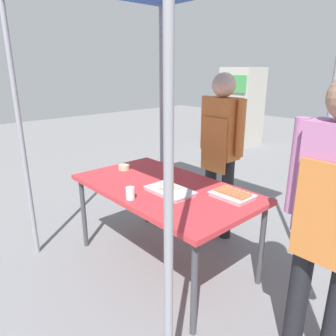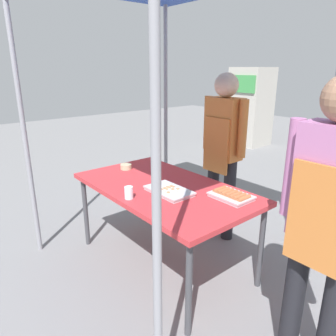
{
  "view_description": "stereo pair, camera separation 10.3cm",
  "coord_description": "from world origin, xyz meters",
  "px_view_note": "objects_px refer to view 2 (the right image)",
  "views": [
    {
      "loc": [
        1.88,
        -1.64,
        1.71
      ],
      "look_at": [
        0.0,
        0.05,
        0.9
      ],
      "focal_mm": 33.71,
      "sensor_mm": 36.0,
      "label": 1
    },
    {
      "loc": [
        1.95,
        -1.56,
        1.71
      ],
      "look_at": [
        0.0,
        0.05,
        0.9
      ],
      "focal_mm": 33.71,
      "sensor_mm": 36.0,
      "label": 2
    }
  ],
  "objects_px": {
    "condiment_bowl": "(126,167)",
    "customer_nearby": "(327,212)",
    "tray_meat_skewers": "(169,191)",
    "neighbor_stall_left": "(250,107)",
    "vendor_woman": "(223,144)",
    "stall_table": "(163,192)",
    "tray_grilled_sausages": "(231,195)",
    "drink_cup_near_edge": "(129,193)"
  },
  "relations": [
    {
      "from": "condiment_bowl",
      "to": "customer_nearby",
      "type": "distance_m",
      "value": 1.96
    },
    {
      "from": "tray_meat_skewers",
      "to": "neighbor_stall_left",
      "type": "bearing_deg",
      "value": 119.51
    },
    {
      "from": "vendor_woman",
      "to": "customer_nearby",
      "type": "xyz_separation_m",
      "value": [
        1.38,
        -0.79,
        0.02
      ]
    },
    {
      "from": "stall_table",
      "to": "condiment_bowl",
      "type": "height_order",
      "value": "condiment_bowl"
    },
    {
      "from": "tray_grilled_sausages",
      "to": "customer_nearby",
      "type": "xyz_separation_m",
      "value": [
        0.81,
        -0.24,
        0.23
      ]
    },
    {
      "from": "vendor_woman",
      "to": "customer_nearby",
      "type": "distance_m",
      "value": 1.59
    },
    {
      "from": "stall_table",
      "to": "condiment_bowl",
      "type": "xyz_separation_m",
      "value": [
        -0.6,
        0.01,
        0.08
      ]
    },
    {
      "from": "tray_grilled_sausages",
      "to": "drink_cup_near_edge",
      "type": "height_order",
      "value": "drink_cup_near_edge"
    },
    {
      "from": "tray_grilled_sausages",
      "to": "condiment_bowl",
      "type": "distance_m",
      "value": 1.16
    },
    {
      "from": "condiment_bowl",
      "to": "customer_nearby",
      "type": "xyz_separation_m",
      "value": [
        1.94,
        -0.02,
        0.23
      ]
    },
    {
      "from": "tray_grilled_sausages",
      "to": "tray_meat_skewers",
      "type": "distance_m",
      "value": 0.49
    },
    {
      "from": "customer_nearby",
      "to": "vendor_woman",
      "type": "bearing_deg",
      "value": 150.12
    },
    {
      "from": "tray_meat_skewers",
      "to": "drink_cup_near_edge",
      "type": "bearing_deg",
      "value": -109.19
    },
    {
      "from": "tray_meat_skewers",
      "to": "customer_nearby",
      "type": "height_order",
      "value": "customer_nearby"
    },
    {
      "from": "stall_table",
      "to": "drink_cup_near_edge",
      "type": "height_order",
      "value": "drink_cup_near_edge"
    },
    {
      "from": "stall_table",
      "to": "condiment_bowl",
      "type": "relative_size",
      "value": 14.51
    },
    {
      "from": "drink_cup_near_edge",
      "to": "vendor_woman",
      "type": "distance_m",
      "value": 1.17
    },
    {
      "from": "stall_table",
      "to": "tray_meat_skewers",
      "type": "bearing_deg",
      "value": -22.72
    },
    {
      "from": "tray_meat_skewers",
      "to": "tray_grilled_sausages",
      "type": "bearing_deg",
      "value": 37.37
    },
    {
      "from": "stall_table",
      "to": "customer_nearby",
      "type": "relative_size",
      "value": 0.95
    },
    {
      "from": "tray_grilled_sausages",
      "to": "vendor_woman",
      "type": "distance_m",
      "value": 0.82
    },
    {
      "from": "tray_meat_skewers",
      "to": "condiment_bowl",
      "type": "relative_size",
      "value": 3.52
    },
    {
      "from": "stall_table",
      "to": "drink_cup_near_edge",
      "type": "distance_m",
      "value": 0.39
    },
    {
      "from": "condiment_bowl",
      "to": "vendor_woman",
      "type": "height_order",
      "value": "vendor_woman"
    },
    {
      "from": "drink_cup_near_edge",
      "to": "customer_nearby",
      "type": "xyz_separation_m",
      "value": [
        1.3,
        0.36,
        0.21
      ]
    },
    {
      "from": "tray_grilled_sausages",
      "to": "drink_cup_near_edge",
      "type": "bearing_deg",
      "value": -129.31
    },
    {
      "from": "drink_cup_near_edge",
      "to": "customer_nearby",
      "type": "distance_m",
      "value": 1.37
    },
    {
      "from": "condiment_bowl",
      "to": "drink_cup_near_edge",
      "type": "distance_m",
      "value": 0.75
    },
    {
      "from": "tray_meat_skewers",
      "to": "neighbor_stall_left",
      "type": "relative_size",
      "value": 0.23
    },
    {
      "from": "tray_grilled_sausages",
      "to": "vendor_woman",
      "type": "height_order",
      "value": "vendor_woman"
    },
    {
      "from": "tray_grilled_sausages",
      "to": "vendor_woman",
      "type": "relative_size",
      "value": 0.18
    },
    {
      "from": "tray_grilled_sausages",
      "to": "condiment_bowl",
      "type": "height_order",
      "value": "tray_grilled_sausages"
    },
    {
      "from": "stall_table",
      "to": "tray_meat_skewers",
      "type": "xyz_separation_m",
      "value": [
        0.15,
        -0.06,
        0.07
      ]
    },
    {
      "from": "tray_grilled_sausages",
      "to": "stall_table",
      "type": "bearing_deg",
      "value": -156.37
    },
    {
      "from": "condiment_bowl",
      "to": "drink_cup_near_edge",
      "type": "xyz_separation_m",
      "value": [
        0.64,
        -0.38,
        0.02
      ]
    },
    {
      "from": "tray_meat_skewers",
      "to": "drink_cup_near_edge",
      "type": "height_order",
      "value": "drink_cup_near_edge"
    },
    {
      "from": "drink_cup_near_edge",
      "to": "customer_nearby",
      "type": "relative_size",
      "value": 0.06
    },
    {
      "from": "drink_cup_near_edge",
      "to": "stall_table",
      "type": "bearing_deg",
      "value": 96.22
    },
    {
      "from": "tray_grilled_sausages",
      "to": "neighbor_stall_left",
      "type": "bearing_deg",
      "value": 124.9
    },
    {
      "from": "customer_nearby",
      "to": "stall_table",
      "type": "bearing_deg",
      "value": 179.64
    },
    {
      "from": "condiment_bowl",
      "to": "vendor_woman",
      "type": "bearing_deg",
      "value": 53.88
    },
    {
      "from": "tray_grilled_sausages",
      "to": "neighbor_stall_left",
      "type": "xyz_separation_m",
      "value": [
        -2.95,
        4.23,
        0.09
      ]
    }
  ]
}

